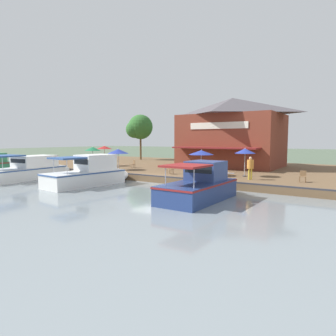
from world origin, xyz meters
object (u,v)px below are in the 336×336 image
(motorboat_far_downstream, at_px, (32,170))
(mooring_post, at_px, (86,165))
(cafe_chair_far_corner_seat, at_px, (197,170))
(person_mid_patio, at_px, (250,165))
(cafe_chair_mid_patio, at_px, (303,176))
(patio_umbrella_mid_patio_left, at_px, (201,152))
(tree_downstream_bank, at_px, (206,130))
(patio_umbrella_back_row, at_px, (93,149))
(patio_umbrella_by_entrance, at_px, (118,151))
(motorboat_mid_row, at_px, (203,186))
(patio_umbrella_far_corner, at_px, (245,151))
(tree_upstream_bank, at_px, (139,128))
(cafe_chair_back_row_seat, at_px, (133,164))
(patio_umbrella_mid_patio_right, at_px, (104,148))
(cafe_chair_under_first_umbrella, at_px, (88,164))
(motorboat_distant_upstream, at_px, (93,174))
(waterfront_restaurant, at_px, (232,132))

(motorboat_far_downstream, distance_m, mooring_post, 5.14)
(cafe_chair_far_corner_seat, relative_size, person_mid_patio, 0.47)
(cafe_chair_far_corner_seat, relative_size, motorboat_far_downstream, 0.09)
(motorboat_far_downstream, bearing_deg, cafe_chair_mid_patio, 108.53)
(patio_umbrella_mid_patio_left, relative_size, tree_downstream_bank, 0.33)
(patio_umbrella_back_row, distance_m, mooring_post, 3.14)
(patio_umbrella_by_entrance, distance_m, mooring_post, 3.56)
(patio_umbrella_by_entrance, bearing_deg, motorboat_mid_row, 63.46)
(cafe_chair_far_corner_seat, bearing_deg, patio_umbrella_mid_patio_left, 162.99)
(patio_umbrella_far_corner, xyz_separation_m, motorboat_far_downstream, (8.53, -17.75, -1.88))
(cafe_chair_mid_patio, distance_m, person_mid_patio, 3.87)
(mooring_post, bearing_deg, tree_upstream_bank, -159.84)
(cafe_chair_mid_patio, xyz_separation_m, mooring_post, (3.04, -20.09, 0.03))
(patio_umbrella_mid_patio_left, bearing_deg, cafe_chair_back_row_seat, -103.20)
(patio_umbrella_back_row, distance_m, motorboat_mid_row, 18.31)
(patio_umbrella_mid_patio_right, xyz_separation_m, tree_downstream_bank, (-11.99, 7.57, 2.30))
(cafe_chair_under_first_umbrella, relative_size, tree_upstream_bank, 0.12)
(person_mid_patio, relative_size, motorboat_far_downstream, 0.20)
(patio_umbrella_by_entrance, height_order, cafe_chair_back_row_seat, patio_umbrella_by_entrance)
(person_mid_patio, relative_size, tree_downstream_bank, 0.26)
(cafe_chair_under_first_umbrella, height_order, motorboat_distant_upstream, motorboat_distant_upstream)
(motorboat_distant_upstream, bearing_deg, person_mid_patio, 119.16)
(patio_umbrella_mid_patio_left, height_order, tree_downstream_bank, tree_downstream_bank)
(motorboat_mid_row, bearing_deg, mooring_post, -105.64)
(cafe_chair_back_row_seat, bearing_deg, person_mid_patio, 79.47)
(patio_umbrella_back_row, xyz_separation_m, person_mid_patio, (0.02, 17.83, -0.97))
(patio_umbrella_by_entrance, xyz_separation_m, motorboat_far_downstream, (6.73, -4.83, -1.65))
(motorboat_mid_row, bearing_deg, patio_umbrella_far_corner, -178.50)
(patio_umbrella_back_row, distance_m, tree_upstream_bank, 14.76)
(patio_umbrella_by_entrance, distance_m, motorboat_distant_upstream, 7.00)
(tree_downstream_bank, bearing_deg, cafe_chair_mid_patio, 46.92)
(patio_umbrella_mid_patio_left, height_order, person_mid_patio, patio_umbrella_mid_patio_left)
(person_mid_patio, relative_size, motorboat_mid_row, 0.26)
(patio_umbrella_back_row, distance_m, cafe_chair_mid_patio, 21.63)
(waterfront_restaurant, bearing_deg, cafe_chair_back_row_seat, -47.32)
(patio_umbrella_mid_patio_left, relative_size, motorboat_distant_upstream, 0.29)
(waterfront_restaurant, relative_size, patio_umbrella_by_entrance, 5.19)
(cafe_chair_under_first_umbrella, bearing_deg, patio_umbrella_back_row, -166.73)
(cafe_chair_under_first_umbrella, relative_size, mooring_post, 0.85)
(waterfront_restaurant, height_order, person_mid_patio, waterfront_restaurant)
(patio_umbrella_mid_patio_left, distance_m, motorboat_far_downstream, 16.06)
(motorboat_far_downstream, bearing_deg, patio_umbrella_back_row, 171.70)
(patio_umbrella_back_row, relative_size, cafe_chair_under_first_umbrella, 2.80)
(cafe_chair_far_corner_seat, relative_size, tree_upstream_bank, 0.12)
(patio_umbrella_mid_patio_right, distance_m, motorboat_distant_upstream, 11.81)
(motorboat_mid_row, relative_size, tree_downstream_bank, 1.01)
(tree_downstream_bank, bearing_deg, patio_umbrella_far_corner, 37.92)
(patio_umbrella_mid_patio_left, relative_size, patio_umbrella_far_corner, 0.93)
(cafe_chair_far_corner_seat, bearing_deg, patio_umbrella_by_entrance, -90.40)
(mooring_post, bearing_deg, patio_umbrella_mid_patio_right, -154.85)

